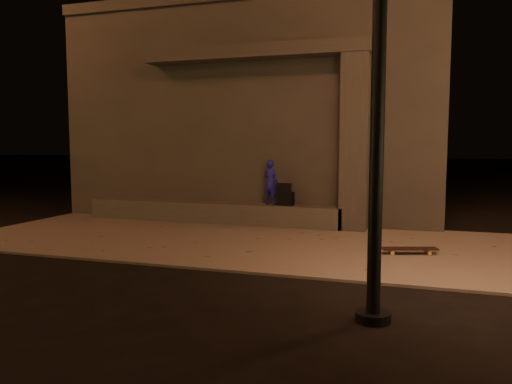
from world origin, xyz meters
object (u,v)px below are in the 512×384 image
(skateboarder, at_px, (271,182))
(skateboard, at_px, (409,249))
(backpack, at_px, (285,198))

(skateboarder, xyz_separation_m, skateboard, (2.95, -2.09, -0.86))
(skateboard, bearing_deg, skateboarder, 126.73)
(backpack, bearing_deg, skateboard, -35.30)
(backpack, height_order, skateboard, backpack)
(backpack, distance_m, skateboard, 3.39)
(skateboarder, height_order, backpack, skateboarder)
(skateboarder, distance_m, backpack, 0.46)
(skateboard, bearing_deg, backpack, 123.45)
(backpack, xyz_separation_m, skateboard, (2.62, -2.09, -0.54))
(skateboarder, bearing_deg, skateboard, 162.58)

